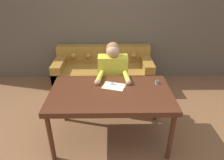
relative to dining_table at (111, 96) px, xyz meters
The scene contains 8 objects.
ground_plane 0.71m from the dining_table, 37.28° to the right, with size 16.00×16.00×0.00m, color brown.
wall_back 2.12m from the dining_table, 88.31° to the left, with size 8.00×0.06×2.60m.
dining_table is the anchor object (origin of this frame).
couch 1.67m from the dining_table, 94.90° to the left, with size 1.99×0.84×0.80m.
person 0.63m from the dining_table, 86.37° to the left, with size 0.51×0.63×1.24m.
pattern_paper_main 0.17m from the dining_table, 72.98° to the left, with size 0.34×0.28×0.00m.
scissors 0.21m from the dining_table, 72.36° to the left, with size 0.22×0.19×0.01m.
thread_spool 0.69m from the dining_table, 18.31° to the left, with size 0.04×0.04×0.05m.
Camera 1 is at (-0.07, -2.18, 2.12)m, focal length 32.00 mm.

